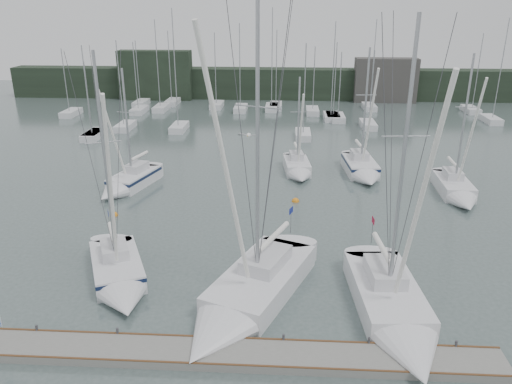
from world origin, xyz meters
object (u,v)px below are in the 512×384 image
(sailboat_mid_c, at_px, (298,170))
(buoy_b, at_px, (295,201))
(sailboat_mid_e, at_px, (458,192))
(sailboat_near_left, at_px, (120,279))
(sailboat_mid_d, at_px, (363,170))
(sailboat_mid_a, at_px, (126,184))
(sailboat_near_center, at_px, (241,304))
(sailboat_near_right, at_px, (397,318))
(buoy_c, at_px, (114,216))

(sailboat_mid_c, relative_size, buoy_b, 15.89)
(sailboat_mid_c, relative_size, sailboat_mid_e, 0.78)
(sailboat_near_left, xyz_separation_m, sailboat_mid_d, (16.63, 20.57, 0.05))
(sailboat_mid_c, relative_size, sailboat_mid_d, 0.78)
(sailboat_mid_a, bearing_deg, sailboat_near_left, -58.14)
(sailboat_near_left, relative_size, sailboat_mid_a, 1.26)
(sailboat_near_left, relative_size, sailboat_mid_d, 1.12)
(sailboat_near_left, distance_m, sailboat_mid_c, 23.17)
(sailboat_near_left, xyz_separation_m, sailboat_mid_e, (23.75, 15.40, -0.00))
(sailboat_near_center, bearing_deg, sailboat_mid_d, 89.62)
(sailboat_mid_c, height_order, buoy_b, sailboat_mid_c)
(sailboat_near_right, relative_size, sailboat_mid_a, 1.45)
(sailboat_near_left, distance_m, buoy_b, 17.28)
(sailboat_near_center, xyz_separation_m, buoy_c, (-10.90, 12.34, -0.62))
(buoy_c, bearing_deg, sailboat_mid_e, 10.85)
(sailboat_mid_a, distance_m, sailboat_mid_d, 21.65)
(sailboat_mid_c, distance_m, sailboat_mid_d, 6.05)
(sailboat_near_center, distance_m, sailboat_mid_a, 21.36)
(sailboat_mid_a, height_order, sailboat_mid_c, sailboat_mid_a)
(sailboat_near_right, bearing_deg, sailboat_near_left, 164.71)
(sailboat_mid_d, relative_size, sailboat_mid_e, 1.01)
(buoy_b, xyz_separation_m, buoy_c, (-13.98, -3.77, 0.00))
(sailboat_near_left, relative_size, sailboat_near_right, 0.87)
(sailboat_mid_d, bearing_deg, buoy_b, -138.20)
(buoy_b, relative_size, buoy_c, 1.03)
(sailboat_mid_c, height_order, buoy_c, sailboat_mid_c)
(sailboat_near_right, height_order, sailboat_mid_a, sailboat_near_right)
(buoy_c, bearing_deg, sailboat_mid_c, 36.21)
(sailboat_mid_a, bearing_deg, sailboat_mid_d, 28.94)
(sailboat_near_center, height_order, sailboat_mid_e, sailboat_near_center)
(buoy_c, bearing_deg, sailboat_mid_a, 97.45)
(sailboat_near_left, height_order, sailboat_near_right, sailboat_near_right)
(sailboat_near_center, bearing_deg, buoy_c, 153.66)
(sailboat_mid_a, relative_size, sailboat_mid_c, 1.14)
(sailboat_near_right, relative_size, sailboat_mid_c, 1.65)
(sailboat_mid_d, distance_m, buoy_b, 9.25)
(sailboat_mid_c, bearing_deg, sailboat_near_left, -123.00)
(buoy_b, bearing_deg, sailboat_near_left, -126.38)
(sailboat_near_right, bearing_deg, sailboat_mid_a, 132.14)
(sailboat_near_right, xyz_separation_m, sailboat_mid_d, (1.59, 23.55, 0.01))
(sailboat_near_left, relative_size, buoy_c, 23.58)
(sailboat_near_center, bearing_deg, sailboat_near_right, 16.48)
(sailboat_mid_a, relative_size, sailboat_mid_d, 0.89)
(sailboat_mid_a, bearing_deg, buoy_b, 8.99)
(sailboat_mid_e, height_order, buoy_b, sailboat_mid_e)
(sailboat_near_center, bearing_deg, sailboat_mid_c, 103.69)
(sailboat_mid_e, bearing_deg, sailboat_near_left, -144.85)
(sailboat_near_left, height_order, sailboat_near_center, sailboat_near_center)
(sailboat_mid_a, relative_size, buoy_b, 18.07)
(sailboat_mid_e, bearing_deg, sailboat_mid_d, 146.22)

